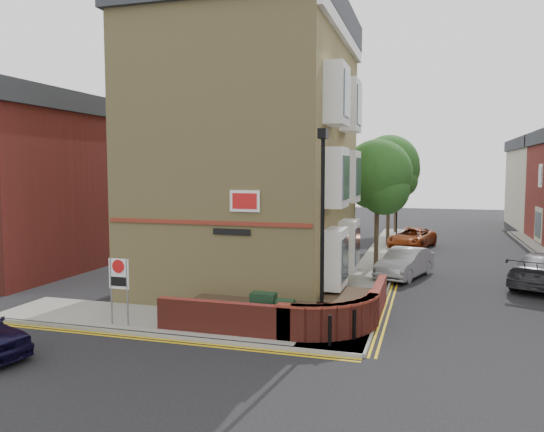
{
  "coord_description": "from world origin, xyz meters",
  "views": [
    {
      "loc": [
        4.68,
        -14.41,
        5.21
      ],
      "look_at": [
        -0.82,
        4.0,
        3.53
      ],
      "focal_mm": 35.0,
      "sensor_mm": 36.0,
      "label": 1
    }
  ],
  "objects_px": {
    "utility_cabinet_large": "(263,311)",
    "zone_sign": "(119,279)",
    "silver_car_near": "(405,263)",
    "lamppost": "(322,232)"
  },
  "relations": [
    {
      "from": "silver_car_near",
      "to": "lamppost",
      "type": "bearing_deg",
      "value": -82.62
    },
    {
      "from": "utility_cabinet_large",
      "to": "silver_car_near",
      "type": "bearing_deg",
      "value": 69.35
    },
    {
      "from": "utility_cabinet_large",
      "to": "silver_car_near",
      "type": "relative_size",
      "value": 0.28
    },
    {
      "from": "lamppost",
      "to": "silver_car_near",
      "type": "bearing_deg",
      "value": 79.16
    },
    {
      "from": "lamppost",
      "to": "silver_car_near",
      "type": "xyz_separation_m",
      "value": [
        2.0,
        10.45,
        -2.63
      ]
    },
    {
      "from": "lamppost",
      "to": "silver_car_near",
      "type": "height_order",
      "value": "lamppost"
    },
    {
      "from": "utility_cabinet_large",
      "to": "zone_sign",
      "type": "relative_size",
      "value": 0.55
    },
    {
      "from": "zone_sign",
      "to": "silver_car_near",
      "type": "height_order",
      "value": "zone_sign"
    },
    {
      "from": "lamppost",
      "to": "silver_car_near",
      "type": "distance_m",
      "value": 10.96
    },
    {
      "from": "utility_cabinet_large",
      "to": "zone_sign",
      "type": "bearing_deg",
      "value": -170.31
    }
  ]
}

